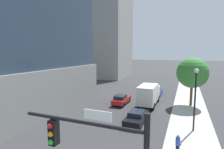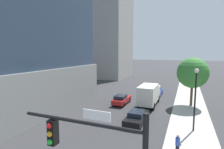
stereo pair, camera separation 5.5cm
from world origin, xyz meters
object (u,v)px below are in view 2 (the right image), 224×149
Objects in this scene: street_lamp at (195,91)px; car_blue at (156,91)px; car_red at (121,99)px; car_black at (136,117)px; construction_building at (109,16)px; pedestrian_blue_shirt at (178,145)px; street_tree at (193,73)px; box_truck at (149,94)px.

car_blue is (-5.89, 14.74, -3.46)m from street_lamp.
car_red is (-9.92, 6.55, -3.43)m from street_lamp.
car_black is at bearing 177.59° from street_lamp.
street_lamp reaches higher than car_red.
construction_building is at bearing 116.94° from car_red.
pedestrian_blue_shirt is (23.10, -40.18, -18.45)m from construction_building.
street_tree reaches higher than car_black.
box_truck is at bearing 90.00° from car_black.
box_truck is (-5.83, -1.95, -3.17)m from street_tree.
car_black is (-5.83, -9.14, -4.30)m from street_tree.
car_black is 7.48m from car_red.
construction_building is at bearing 119.89° from pedestrian_blue_shirt.
pedestrian_blue_shirt is at bearing -69.92° from box_truck.
car_black is 14.50m from car_blue.
pedestrian_blue_shirt is at bearing -60.11° from construction_building.
car_red is at bearing -167.54° from box_truck.
street_tree is 11.66m from car_black.
street_tree is at bearing 90.35° from street_lamp.
car_blue is 7.39m from box_truck.
street_lamp is 1.32× the size of car_black.
car_black is (18.48, -34.73, -18.76)m from construction_building.
pedestrian_blue_shirt is at bearing -103.69° from street_lamp.
car_red is at bearing -116.18° from car_blue.
box_truck is at bearing 110.08° from pedestrian_blue_shirt.
street_tree reaches higher than car_red.
construction_building is at bearing 118.02° from car_black.
street_tree is at bearing 16.07° from car_red.
construction_building is 6.48× the size of street_tree.
pedestrian_blue_shirt is at bearing -94.74° from street_tree.
car_red is 0.64× the size of box_truck.
street_tree is 4.34× the size of pedestrian_blue_shirt.
construction_building is 9.72× the size of car_black.
street_lamp is at bearing -2.41° from car_black.
pedestrian_blue_shirt is at bearing -53.64° from car_red.
car_black is at bearing -90.00° from box_truck.
construction_building is at bearing 123.86° from box_truck.
street_lamp is at bearing -55.14° from construction_building.
pedestrian_blue_shirt reaches higher than car_black.
construction_building is 43.59m from car_black.
box_truck is (0.00, -7.31, 1.07)m from car_blue.
car_blue is at bearing 137.43° from street_tree.
street_tree is 1.50× the size of car_black.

